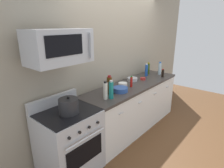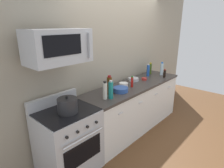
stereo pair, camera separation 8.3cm
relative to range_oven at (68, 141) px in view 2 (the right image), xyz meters
The scene contains 18 objects.
ground_plane 1.61m from the range_oven, ahead, with size 6.52×6.52×0.00m, color brown.
back_wall 1.82m from the range_oven, 14.75° to the left, with size 5.43×0.10×2.70m, color #9E937F.
counter_unit 1.55m from the range_oven, ahead, with size 2.34×0.66×0.92m.
range_oven is the anchor object (origin of this frame).
microwave 1.28m from the range_oven, 89.71° to the left, with size 0.74×0.44×0.40m.
bottle_water_clear 2.55m from the range_oven, ahead, with size 0.07×0.07×0.29m.
bottle_sparkling_teal 0.94m from the range_oven, 10.96° to the right, with size 0.07×0.07×0.29m.
bottle_wine_amber 1.02m from the range_oven, ahead, with size 0.08×0.08×0.31m.
bottle_vinegar_white 0.87m from the range_oven, ahead, with size 0.07×0.07×0.28m.
bottle_soda_blue 2.27m from the range_oven, ahead, with size 0.06×0.06×0.27m.
bottle_olive_oil 2.45m from the range_oven, ahead, with size 0.06×0.06×0.26m.
bottle_hot_sauce_red 1.48m from the range_oven, ahead, with size 0.04×0.04×0.20m.
bottle_soy_sauce_dark 2.41m from the range_oven, ahead, with size 0.05×0.05×0.17m.
bowl_red_small 1.95m from the range_oven, ahead, with size 0.11×0.11×0.04m.
bowl_blue_mixing 1.16m from the range_oven, ahead, with size 0.25×0.25×0.07m.
bowl_steel_prep 1.77m from the range_oven, ahead, with size 0.21×0.21×0.06m.
bowl_white_ceramic 1.38m from the range_oven, ahead, with size 0.16×0.16×0.07m.
stockpot 0.55m from the range_oven, 90.00° to the right, with size 0.25×0.25×0.23m.
Camera 2 is at (-2.78, -1.92, 2.01)m, focal length 30.00 mm.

